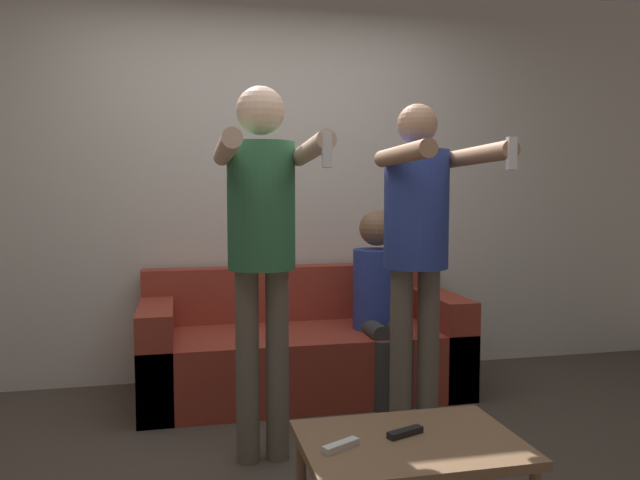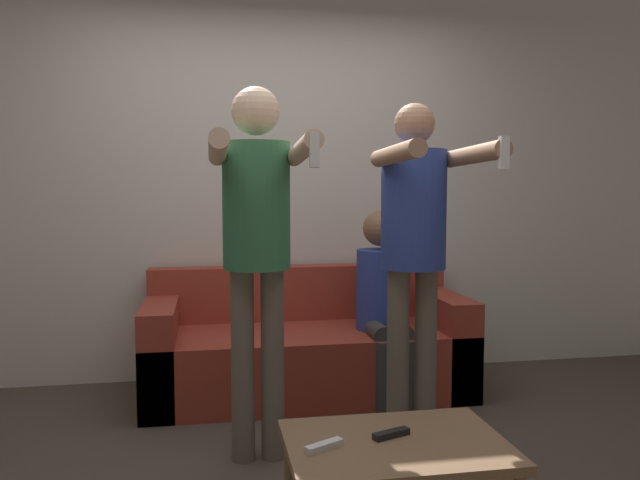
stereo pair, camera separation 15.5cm
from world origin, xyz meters
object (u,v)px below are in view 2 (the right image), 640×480
Objects in this scene: person_seated at (383,295)px; remote_far at (391,434)px; person_standing_right at (415,234)px; coffee_table at (396,451)px; person_standing_left at (257,228)px; remote_near at (324,446)px; couch at (306,350)px.

remote_far is at bearing -104.72° from person_seated.
remote_far is (-0.33, -0.72, -0.68)m from person_standing_right.
coffee_table is 5.22× the size of remote_far.
person_standing_left is at bearing 120.76° from remote_far.
person_standing_left is 1.03× the size of person_standing_right.
person_standing_right is at bearing -0.12° from person_standing_left.
person_seated is 1.63m from coffee_table.
remote_near is at bearing -77.91° from person_standing_left.
remote_far is (-0.40, -1.52, -0.25)m from person_seated.
person_standing_left is at bearing -136.31° from person_seated.
person_standing_left is 0.76m from person_standing_right.
remote_near is (0.17, -0.79, -0.72)m from person_standing_left.
coffee_table is (0.06, -1.72, 0.06)m from couch.
remote_far is (0.43, -0.73, -0.72)m from person_standing_left.
remote_far reaches higher than coffee_table.
person_standing_right is 2.12× the size of coffee_table.
person_standing_right is at bearing 65.59° from remote_far.
couch is 1.72× the size of person_seated.
person_seated is at bearing -20.29° from couch.
couch is 1.31m from person_standing_right.
couch is 1.73m from coffee_table.
person_seated reaches higher than remote_near.
couch is 1.77m from remote_near.
coffee_table is (-0.32, -0.76, -0.74)m from person_standing_right.
remote_near is at bearing -174.32° from coffee_table.
person_standing_right is 11.35× the size of remote_near.
remote_far is at bearing -59.24° from person_standing_left.
remote_near is at bearing -166.53° from remote_far.
person_standing_left is 1.52× the size of person_seated.
person_standing_left is 1.24m from person_seated.
couch is at bearing 68.42° from person_standing_left.
person_standing_left reaches higher than remote_near.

